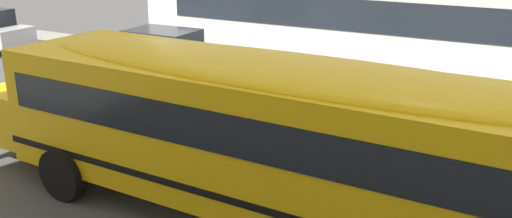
{
  "coord_description": "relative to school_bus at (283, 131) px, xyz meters",
  "views": [
    {
      "loc": [
        0.98,
        -8.77,
        4.8
      ],
      "look_at": [
        -3.6,
        -0.67,
        1.72
      ],
      "focal_mm": 38.81,
      "sensor_mm": 36.0,
      "label": 1
    }
  ],
  "objects": [
    {
      "name": "school_bus",
      "position": [
        0.0,
        0.0,
        0.0
      ],
      "size": [
        12.78,
        3.19,
        2.85
      ],
      "rotation": [
        0.0,
        0.0,
        3.12
      ],
      "color": "yellow",
      "rests_on": "ground_plane"
    },
    {
      "name": "parked_car_grey_past_driveway",
      "position": [
        -7.52,
        6.46,
        -0.85
      ],
      "size": [
        3.94,
        1.96,
        1.64
      ],
      "rotation": [
        0.0,
        0.0,
        0.03
      ],
      "color": "gray",
      "rests_on": "ground_plane"
    }
  ]
}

